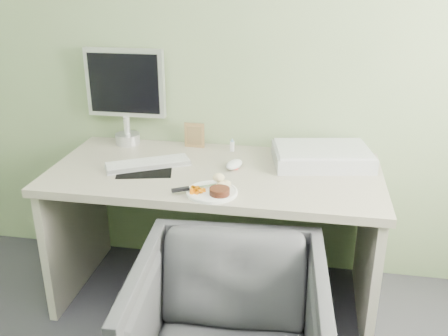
% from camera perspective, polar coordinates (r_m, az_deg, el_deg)
% --- Properties ---
extents(wall_back, '(3.50, 0.00, 3.50)m').
position_cam_1_polar(wall_back, '(2.62, 0.47, 15.56)').
color(wall_back, gray).
rests_on(wall_back, floor).
extents(desk, '(1.60, 0.75, 0.73)m').
position_cam_1_polar(desk, '(2.49, -1.04, -4.12)').
color(desk, '#AFA793').
rests_on(desk, floor).
extents(plate, '(0.22, 0.22, 0.01)m').
position_cam_1_polar(plate, '(2.17, -1.39, -2.77)').
color(plate, white).
rests_on(plate, desk).
extents(steak, '(0.11, 0.11, 0.03)m').
position_cam_1_polar(steak, '(2.13, -0.51, -2.68)').
color(steak, black).
rests_on(steak, plate).
extents(potato_pile, '(0.11, 0.09, 0.06)m').
position_cam_1_polar(potato_pile, '(2.20, -0.27, -1.50)').
color(potato_pile, tan).
rests_on(potato_pile, plate).
extents(carrot_heap, '(0.06, 0.06, 0.04)m').
position_cam_1_polar(carrot_heap, '(2.16, -3.05, -2.34)').
color(carrot_heap, orange).
rests_on(carrot_heap, plate).
extents(steak_knife, '(0.18, 0.12, 0.01)m').
position_cam_1_polar(steak_knife, '(2.17, -4.17, -2.36)').
color(steak_knife, silver).
rests_on(steak_knife, plate).
extents(mousepad, '(0.30, 0.28, 0.00)m').
position_cam_1_polar(mousepad, '(2.46, -9.00, -0.12)').
color(mousepad, black).
rests_on(mousepad, desk).
extents(keyboard, '(0.41, 0.30, 0.02)m').
position_cam_1_polar(keyboard, '(2.49, -8.68, 0.53)').
color(keyboard, white).
rests_on(keyboard, desk).
extents(computer_mouse, '(0.10, 0.13, 0.04)m').
position_cam_1_polar(computer_mouse, '(2.43, 1.16, 0.40)').
color(computer_mouse, white).
rests_on(computer_mouse, desk).
extents(photo_frame, '(0.11, 0.02, 0.14)m').
position_cam_1_polar(photo_frame, '(2.71, -3.40, 3.76)').
color(photo_frame, '#9B7A48').
rests_on(photo_frame, desk).
extents(eyedrop_bottle, '(0.02, 0.02, 0.07)m').
position_cam_1_polar(eyedrop_bottle, '(2.66, 0.94, 2.62)').
color(eyedrop_bottle, white).
rests_on(eyedrop_bottle, desk).
extents(scanner, '(0.52, 0.40, 0.07)m').
position_cam_1_polar(scanner, '(2.53, 11.12, 1.29)').
color(scanner, silver).
rests_on(scanner, desk).
extents(monitor, '(0.43, 0.13, 0.52)m').
position_cam_1_polar(monitor, '(2.77, -11.20, 8.62)').
color(monitor, silver).
rests_on(monitor, desk).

